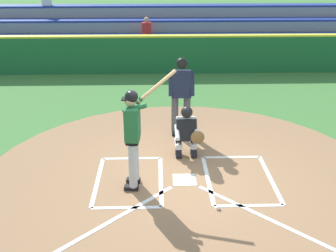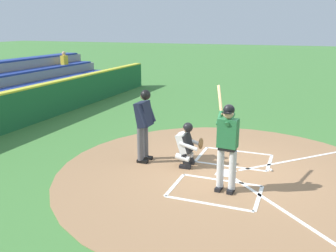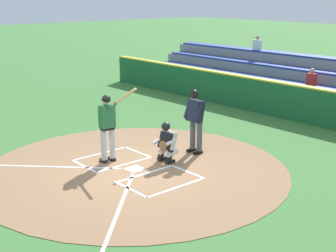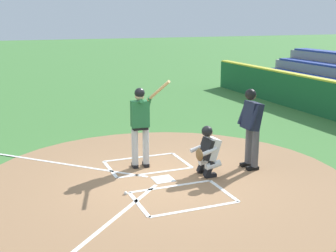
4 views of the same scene
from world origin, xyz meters
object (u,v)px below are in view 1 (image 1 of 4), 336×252
Objects in this scene: catcher at (187,131)px; baseball at (218,208)px; batter at (133,132)px; plate_umpire at (181,91)px.

catcher is 15.27× the size of baseball.
catcher is (-1.04, -1.19, -0.51)m from batter.
batter reaches higher than baseball.
baseball is at bearing 150.72° from batter.
catcher is 1.23m from plate_umpire.
baseball is (-1.43, 0.80, -1.06)m from batter.
catcher is at bearing -131.17° from batter.
plate_umpire is 25.20× the size of baseball.
plate_umpire is at bearing -86.95° from catcher.
plate_umpire is at bearing -112.94° from batter.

